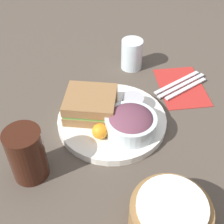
{
  "coord_description": "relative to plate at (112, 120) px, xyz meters",
  "views": [
    {
      "loc": [
        0.07,
        0.57,
        0.58
      ],
      "look_at": [
        0.0,
        0.0,
        0.04
      ],
      "focal_mm": 50.0,
      "sensor_mm": 36.0,
      "label": 1
    }
  ],
  "objects": [
    {
      "name": "water_glass",
      "position": [
        -0.09,
        -0.24,
        0.04
      ],
      "size": [
        0.07,
        0.07,
        0.09
      ],
      "primitive_type": "cylinder",
      "color": "silver",
      "rests_on": "ground_plane"
    },
    {
      "name": "sandwich",
      "position": [
        0.05,
        -0.03,
        0.04
      ],
      "size": [
        0.15,
        0.14,
        0.06
      ],
      "color": "olive",
      "rests_on": "plate"
    },
    {
      "name": "plate",
      "position": [
        0.0,
        0.0,
        0.0
      ],
      "size": [
        0.28,
        0.28,
        0.02
      ],
      "primitive_type": "cylinder",
      "color": "white",
      "rests_on": "ground_plane"
    },
    {
      "name": "dressing_cup",
      "position": [
        -0.06,
        -0.03,
        0.03
      ],
      "size": [
        0.06,
        0.06,
        0.04
      ],
      "primitive_type": "cylinder",
      "color": "#B7B7BC",
      "rests_on": "plate"
    },
    {
      "name": "orange_wedge",
      "position": [
        0.04,
        0.06,
        0.03
      ],
      "size": [
        0.04,
        0.04,
        0.04
      ],
      "primitive_type": "sphere",
      "color": "orange",
      "rests_on": "plate"
    },
    {
      "name": "bread_basket",
      "position": [
        -0.07,
        0.3,
        0.03
      ],
      "size": [
        0.15,
        0.15,
        0.08
      ],
      "color": "olive",
      "rests_on": "ground_plane"
    },
    {
      "name": "spoon",
      "position": [
        -0.23,
        -0.11,
        -0.0
      ],
      "size": [
        0.14,
        0.09,
        0.01
      ],
      "primitive_type": "cube",
      "rotation": [
        0.0,
        0.0,
        3.64
      ],
      "color": "silver",
      "rests_on": "napkin"
    },
    {
      "name": "napkin",
      "position": [
        -0.22,
        -0.12,
        -0.01
      ],
      "size": [
        0.13,
        0.19,
        0.0
      ],
      "primitive_type": "cube",
      "color": "#B22823",
      "rests_on": "ground_plane"
    },
    {
      "name": "fork",
      "position": [
        -0.21,
        -0.14,
        -0.0
      ],
      "size": [
        0.16,
        0.09,
        0.01
      ],
      "primitive_type": "cube",
      "rotation": [
        0.0,
        0.0,
        3.64
      ],
      "color": "silver",
      "rests_on": "napkin"
    },
    {
      "name": "ground_plane",
      "position": [
        0.0,
        0.0,
        -0.01
      ],
      "size": [
        4.0,
        4.0,
        0.0
      ],
      "primitive_type": "plane",
      "color": "#4C4238"
    },
    {
      "name": "drink_glass",
      "position": [
        0.2,
        0.13,
        0.05
      ],
      "size": [
        0.08,
        0.08,
        0.13
      ],
      "primitive_type": "cylinder",
      "color": "#38190F",
      "rests_on": "ground_plane"
    },
    {
      "name": "knife",
      "position": [
        -0.22,
        -0.12,
        -0.0
      ],
      "size": [
        0.17,
        0.1,
        0.01
      ],
      "primitive_type": "cube",
      "rotation": [
        0.0,
        0.0,
        3.64
      ],
      "color": "silver",
      "rests_on": "napkin"
    },
    {
      "name": "salad_bowl",
      "position": [
        -0.04,
        0.05,
        0.04
      ],
      "size": [
        0.13,
        0.13,
        0.06
      ],
      "color": "silver",
      "rests_on": "plate"
    }
  ]
}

